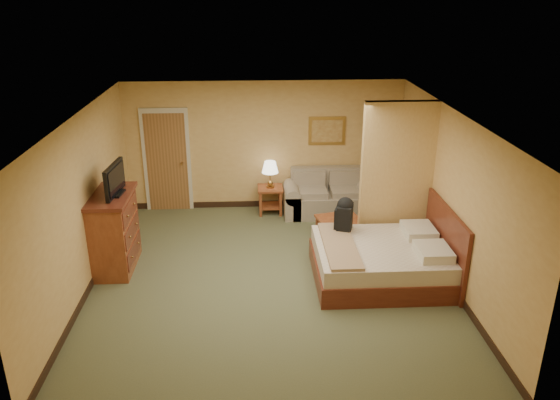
{
  "coord_description": "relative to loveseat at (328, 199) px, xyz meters",
  "views": [
    {
      "loc": [
        -0.25,
        -7.54,
        4.33
      ],
      "look_at": [
        0.19,
        0.6,
        1.08
      ],
      "focal_mm": 35.0,
      "sensor_mm": 36.0,
      "label": 1
    }
  ],
  "objects": [
    {
      "name": "partition",
      "position": [
        0.9,
        -1.65,
        1.01
      ],
      "size": [
        1.2,
        0.15,
        2.6
      ],
      "primitive_type": "cube",
      "color": "tan",
      "rests_on": "floor"
    },
    {
      "name": "dresser",
      "position": [
        -3.72,
        -2.07,
        0.35
      ],
      "size": [
        0.63,
        1.19,
        1.27
      ],
      "color": "brown",
      "rests_on": "floor"
    },
    {
      "name": "backpack",
      "position": [
        -0.02,
        -2.09,
        0.59
      ],
      "size": [
        0.32,
        0.39,
        0.58
      ],
      "rotation": [
        0.0,
        0.0,
        -0.32
      ],
      "color": "black",
      "rests_on": "bed"
    },
    {
      "name": "ceiling",
      "position": [
        -1.25,
        -2.57,
        2.31
      ],
      "size": [
        6.0,
        6.0,
        0.0
      ],
      "primitive_type": "plane",
      "rotation": [
        3.14,
        0.0,
        0.0
      ],
      "color": "white",
      "rests_on": "back_wall"
    },
    {
      "name": "right_wall",
      "position": [
        1.5,
        -2.57,
        1.01
      ],
      "size": [
        0.02,
        6.0,
        2.6
      ],
      "primitive_type": "cube",
      "color": "tan",
      "rests_on": "floor"
    },
    {
      "name": "wall_picture",
      "position": [
        0.0,
        0.4,
        1.31
      ],
      "size": [
        0.73,
        0.04,
        0.57
      ],
      "color": "#B78E3F",
      "rests_on": "back_wall"
    },
    {
      "name": "side_table",
      "position": [
        -1.15,
        0.08,
        0.07
      ],
      "size": [
        0.5,
        0.5,
        0.55
      ],
      "color": "brown",
      "rests_on": "floor"
    },
    {
      "name": "baseboard",
      "position": [
        -1.25,
        0.42,
        -0.23
      ],
      "size": [
        5.5,
        0.02,
        0.12
      ],
      "primitive_type": "cube",
      "color": "black",
      "rests_on": "floor"
    },
    {
      "name": "floor",
      "position": [
        -1.25,
        -2.57,
        -0.29
      ],
      "size": [
        6.0,
        6.0,
        0.0
      ],
      "primitive_type": "plane",
      "color": "#55593A",
      "rests_on": "ground"
    },
    {
      "name": "table_lamp",
      "position": [
        -1.15,
        0.08,
        0.67
      ],
      "size": [
        0.33,
        0.33,
        0.54
      ],
      "color": "olive",
      "rests_on": "side_table"
    },
    {
      "name": "loveseat",
      "position": [
        0.0,
        0.0,
        0.0
      ],
      "size": [
        1.76,
        0.82,
        0.89
      ],
      "color": "gray",
      "rests_on": "floor"
    },
    {
      "name": "bed",
      "position": [
        0.57,
        -2.67,
        0.03
      ],
      "size": [
        2.12,
        1.8,
        1.17
      ],
      "color": "#551E13",
      "rests_on": "floor"
    },
    {
      "name": "door",
      "position": [
        -3.2,
        0.39,
        0.74
      ],
      "size": [
        0.94,
        0.16,
        2.1
      ],
      "color": "beige",
      "rests_on": "floor"
    },
    {
      "name": "left_wall",
      "position": [
        -4.0,
        -2.57,
        1.01
      ],
      "size": [
        0.02,
        6.0,
        2.6
      ],
      "primitive_type": "cube",
      "color": "tan",
      "rests_on": "floor"
    },
    {
      "name": "tv",
      "position": [
        -3.62,
        -2.07,
        1.22
      ],
      "size": [
        0.23,
        0.81,
        0.49
      ],
      "rotation": [
        0.0,
        0.0,
        -0.09
      ],
      "color": "black",
      "rests_on": "dresser"
    },
    {
      "name": "coffee_table",
      "position": [
        0.03,
        -1.42,
        0.05
      ],
      "size": [
        0.87,
        0.87,
        0.47
      ],
      "rotation": [
        0.0,
        0.0,
        0.23
      ],
      "color": "brown",
      "rests_on": "floor"
    },
    {
      "name": "back_wall",
      "position": [
        -1.25,
        0.43,
        1.01
      ],
      "size": [
        5.5,
        0.02,
        2.6
      ],
      "primitive_type": "cube",
      "color": "tan",
      "rests_on": "floor"
    }
  ]
}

